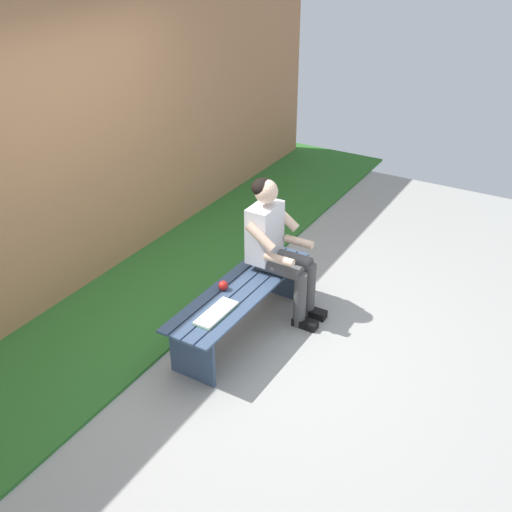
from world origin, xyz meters
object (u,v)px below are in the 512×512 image
Objects in this scene: apple at (223,286)px; book_open at (216,313)px; bench_near at (240,299)px; person_seated at (277,244)px.

apple is 0.19× the size of book_open.
apple reaches higher than book_open.
bench_near is 0.20m from apple.
apple is (0.52, -0.21, -0.20)m from person_seated.
bench_near is 1.29× the size of person_seated.
bench_near is at bearing -174.27° from book_open.
book_open is (0.32, 0.14, -0.03)m from apple.
person_seated reaches higher than bench_near.
bench_near is 0.43m from book_open.
book_open is at bearing 24.34° from apple.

